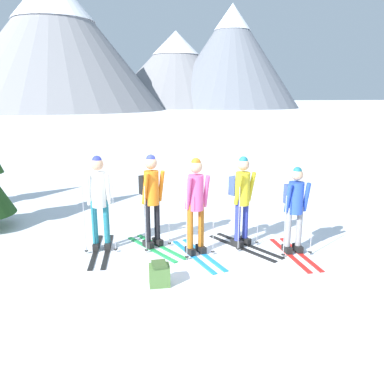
% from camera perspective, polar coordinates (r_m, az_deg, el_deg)
% --- Properties ---
extents(ground_plane, '(400.00, 400.00, 0.00)m').
position_cam_1_polar(ground_plane, '(7.49, -0.48, -8.78)').
color(ground_plane, white).
extents(skier_in_white, '(0.61, 1.72, 1.83)m').
position_cam_1_polar(skier_in_white, '(7.48, -13.46, -0.74)').
color(skier_in_white, black).
rests_on(skier_in_white, ground).
extents(skier_in_orange, '(1.01, 1.58, 1.83)m').
position_cam_1_polar(skier_in_orange, '(7.45, -5.97, -0.47)').
color(skier_in_orange, green).
rests_on(skier_in_orange, ground).
extents(skier_in_pink, '(0.70, 1.69, 1.82)m').
position_cam_1_polar(skier_in_pink, '(7.06, 0.61, -1.46)').
color(skier_in_pink, '#1E84D1').
rests_on(skier_in_pink, ground).
extents(skier_in_yellow, '(1.07, 1.67, 1.79)m').
position_cam_1_polar(skier_in_yellow, '(7.54, 7.33, -0.61)').
color(skier_in_yellow, black).
rests_on(skier_in_yellow, ground).
extents(skier_in_blue, '(0.61, 1.61, 1.65)m').
position_cam_1_polar(skier_in_blue, '(7.41, 14.85, -1.94)').
color(skier_in_blue, red).
rests_on(skier_in_blue, ground).
extents(backpack_on_snow_front, '(0.33, 0.28, 0.38)m').
position_cam_1_polar(backpack_on_snow_front, '(6.22, -4.80, -11.93)').
color(backpack_on_snow_front, '#4C7238').
rests_on(backpack_on_snow_front, ground).
extents(mountain_ridge_distant, '(91.92, 51.71, 25.51)m').
position_cam_1_polar(mountain_ridge_distant, '(88.92, -13.35, 18.97)').
color(mountain_ridge_distant, slate).
rests_on(mountain_ridge_distant, ground).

